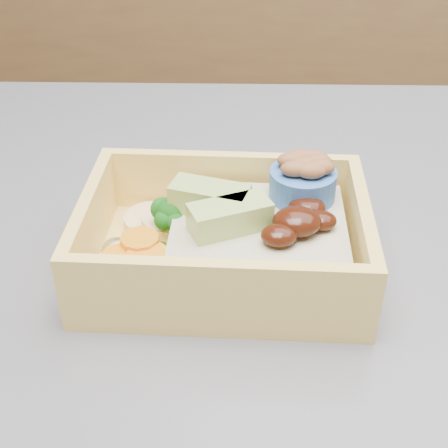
{
  "coord_description": "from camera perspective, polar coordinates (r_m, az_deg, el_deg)",
  "views": [
    {
      "loc": [
        0.21,
        -0.35,
        1.19
      ],
      "look_at": [
        0.2,
        -0.01,
        0.96
      ],
      "focal_mm": 50.0,
      "sensor_mm": 36.0,
      "label": 1
    }
  ],
  "objects": [
    {
      "name": "bento_box",
      "position": [
        0.42,
        0.87,
        -1.22
      ],
      "size": [
        0.19,
        0.14,
        0.07
      ],
      "rotation": [
        0.0,
        0.0,
        -0.04
      ],
      "color": "#F7CE66",
      "rests_on": "island"
    }
  ]
}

